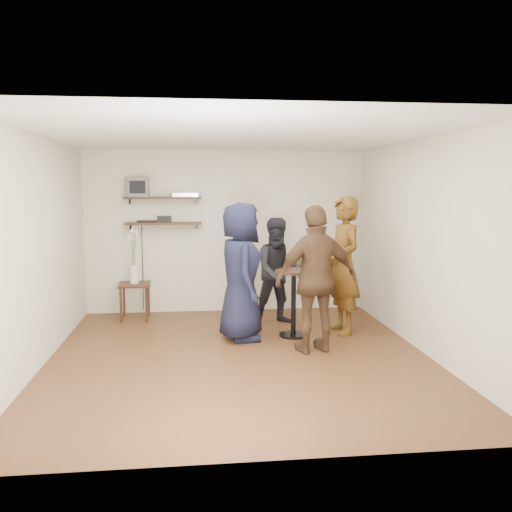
{
  "coord_description": "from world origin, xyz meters",
  "views": [
    {
      "loc": [
        -0.52,
        -6.25,
        2.01
      ],
      "look_at": [
        0.24,
        0.4,
        1.16
      ],
      "focal_mm": 38.0,
      "sensor_mm": 36.0,
      "label": 1
    }
  ],
  "objects_px": {
    "radio": "(165,219)",
    "person_plaid": "(343,265)",
    "dvd_deck": "(185,195)",
    "drinks_table": "(294,294)",
    "crt_monitor": "(138,187)",
    "person_dark": "(279,271)",
    "person_navy": "(241,272)",
    "person_brown": "(317,279)",
    "side_table": "(135,289)"
  },
  "relations": [
    {
      "from": "crt_monitor",
      "to": "person_brown",
      "type": "distance_m",
      "value": 3.42
    },
    {
      "from": "dvd_deck",
      "to": "person_plaid",
      "type": "relative_size",
      "value": 0.21
    },
    {
      "from": "crt_monitor",
      "to": "person_dark",
      "type": "xyz_separation_m",
      "value": [
        2.09,
        -0.82,
        -1.23
      ]
    },
    {
      "from": "radio",
      "to": "person_dark",
      "type": "xyz_separation_m",
      "value": [
        1.69,
        -0.82,
        -0.73
      ]
    },
    {
      "from": "side_table",
      "to": "person_brown",
      "type": "bearing_deg",
      "value": -38.58
    },
    {
      "from": "person_brown",
      "to": "dvd_deck",
      "type": "bearing_deg",
      "value": -66.48
    },
    {
      "from": "person_dark",
      "to": "person_brown",
      "type": "xyz_separation_m",
      "value": [
        0.24,
        -1.43,
        0.12
      ]
    },
    {
      "from": "person_navy",
      "to": "person_brown",
      "type": "xyz_separation_m",
      "value": [
        0.87,
        -0.65,
        -0.01
      ]
    },
    {
      "from": "radio",
      "to": "drinks_table",
      "type": "xyz_separation_m",
      "value": [
        1.78,
        -1.54,
        -0.93
      ]
    },
    {
      "from": "crt_monitor",
      "to": "radio",
      "type": "relative_size",
      "value": 1.45
    },
    {
      "from": "side_table",
      "to": "person_brown",
      "type": "relative_size",
      "value": 0.31
    },
    {
      "from": "crt_monitor",
      "to": "drinks_table",
      "type": "xyz_separation_m",
      "value": [
        2.18,
        -1.54,
        -1.43
      ]
    },
    {
      "from": "person_dark",
      "to": "person_brown",
      "type": "height_order",
      "value": "person_brown"
    },
    {
      "from": "radio",
      "to": "person_plaid",
      "type": "xyz_separation_m",
      "value": [
        2.5,
        -1.43,
        -0.57
      ]
    },
    {
      "from": "dvd_deck",
      "to": "side_table",
      "type": "bearing_deg",
      "value": -156.08
    },
    {
      "from": "crt_monitor",
      "to": "person_plaid",
      "type": "relative_size",
      "value": 0.17
    },
    {
      "from": "side_table",
      "to": "person_navy",
      "type": "distance_m",
      "value": 2.02
    },
    {
      "from": "drinks_table",
      "to": "person_navy",
      "type": "distance_m",
      "value": 0.79
    },
    {
      "from": "dvd_deck",
      "to": "person_plaid",
      "type": "bearing_deg",
      "value": -33.35
    },
    {
      "from": "person_navy",
      "to": "radio",
      "type": "bearing_deg",
      "value": 28.78
    },
    {
      "from": "side_table",
      "to": "person_navy",
      "type": "xyz_separation_m",
      "value": [
        1.52,
        -1.26,
        0.44
      ]
    },
    {
      "from": "drinks_table",
      "to": "person_plaid",
      "type": "distance_m",
      "value": 0.81
    },
    {
      "from": "side_table",
      "to": "person_dark",
      "type": "relative_size",
      "value": 0.36
    },
    {
      "from": "person_dark",
      "to": "person_navy",
      "type": "distance_m",
      "value": 1.01
    },
    {
      "from": "dvd_deck",
      "to": "drinks_table",
      "type": "height_order",
      "value": "dvd_deck"
    },
    {
      "from": "person_plaid",
      "to": "side_table",
      "type": "bearing_deg",
      "value": -119.32
    },
    {
      "from": "drinks_table",
      "to": "radio",
      "type": "bearing_deg",
      "value": 139.11
    },
    {
      "from": "dvd_deck",
      "to": "person_navy",
      "type": "xyz_separation_m",
      "value": [
        0.73,
        -1.6,
        -0.99
      ]
    },
    {
      "from": "person_navy",
      "to": "person_brown",
      "type": "distance_m",
      "value": 1.09
    },
    {
      "from": "drinks_table",
      "to": "person_plaid",
      "type": "bearing_deg",
      "value": 9.23
    },
    {
      "from": "radio",
      "to": "person_plaid",
      "type": "distance_m",
      "value": 2.93
    },
    {
      "from": "side_table",
      "to": "drinks_table",
      "type": "bearing_deg",
      "value": -28.13
    },
    {
      "from": "dvd_deck",
      "to": "side_table",
      "type": "height_order",
      "value": "dvd_deck"
    },
    {
      "from": "crt_monitor",
      "to": "person_dark",
      "type": "distance_m",
      "value": 2.56
    },
    {
      "from": "radio",
      "to": "person_navy",
      "type": "height_order",
      "value": "person_navy"
    },
    {
      "from": "radio",
      "to": "side_table",
      "type": "height_order",
      "value": "radio"
    },
    {
      "from": "radio",
      "to": "person_dark",
      "type": "height_order",
      "value": "person_dark"
    },
    {
      "from": "side_table",
      "to": "drinks_table",
      "type": "distance_m",
      "value": 2.54
    },
    {
      "from": "radio",
      "to": "person_brown",
      "type": "xyz_separation_m",
      "value": [
        1.93,
        -2.25,
        -0.62
      ]
    },
    {
      "from": "crt_monitor",
      "to": "person_navy",
      "type": "relative_size",
      "value": 0.18
    },
    {
      "from": "crt_monitor",
      "to": "person_plaid",
      "type": "distance_m",
      "value": 3.4
    },
    {
      "from": "person_plaid",
      "to": "person_navy",
      "type": "xyz_separation_m",
      "value": [
        -1.44,
        -0.18,
        -0.04
      ]
    },
    {
      "from": "dvd_deck",
      "to": "person_navy",
      "type": "bearing_deg",
      "value": -65.45
    },
    {
      "from": "person_plaid",
      "to": "person_navy",
      "type": "bearing_deg",
      "value": -92.25
    },
    {
      "from": "person_brown",
      "to": "person_plaid",
      "type": "bearing_deg",
      "value": -136.36
    },
    {
      "from": "crt_monitor",
      "to": "radio",
      "type": "distance_m",
      "value": 0.64
    },
    {
      "from": "crt_monitor",
      "to": "side_table",
      "type": "height_order",
      "value": "crt_monitor"
    },
    {
      "from": "crt_monitor",
      "to": "drinks_table",
      "type": "height_order",
      "value": "crt_monitor"
    },
    {
      "from": "person_plaid",
      "to": "person_brown",
      "type": "relative_size",
      "value": 1.05
    },
    {
      "from": "dvd_deck",
      "to": "side_table",
      "type": "xyz_separation_m",
      "value": [
        -0.78,
        -0.35,
        -1.43
      ]
    }
  ]
}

